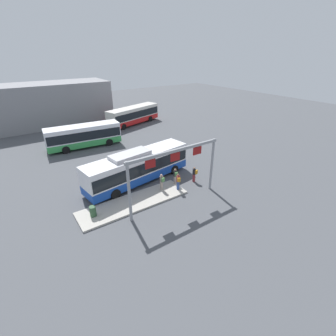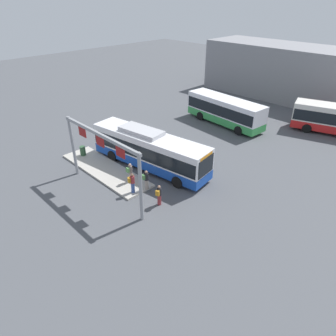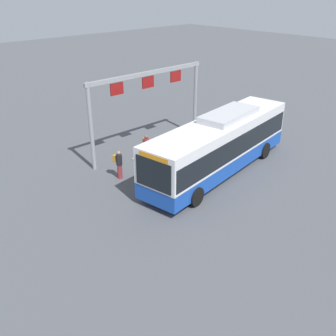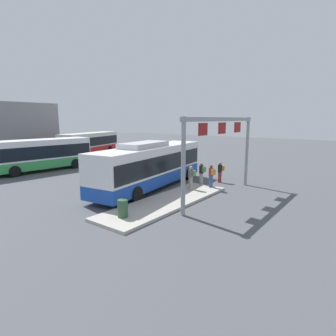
{
  "view_description": "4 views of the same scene",
  "coord_description": "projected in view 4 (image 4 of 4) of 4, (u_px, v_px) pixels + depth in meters",
  "views": [
    {
      "loc": [
        -9.93,
        -19.74,
        12.37
      ],
      "look_at": [
        2.84,
        -1.22,
        1.25
      ],
      "focal_mm": 25.62,
      "sensor_mm": 36.0,
      "label": 1
    },
    {
      "loc": [
        18.27,
        -15.77,
        13.8
      ],
      "look_at": [
        3.31,
        -0.98,
        1.63
      ],
      "focal_mm": 32.9,
      "sensor_mm": 36.0,
      "label": 2
    },
    {
      "loc": [
        16.24,
        13.03,
        10.21
      ],
      "look_at": [
        3.4,
        -0.66,
        1.12
      ],
      "focal_mm": 41.75,
      "sensor_mm": 36.0,
      "label": 3
    },
    {
      "loc": [
        -15.24,
        -13.15,
        5.08
      ],
      "look_at": [
        1.69,
        -0.3,
        1.29
      ],
      "focal_mm": 29.58,
      "sensor_mm": 36.0,
      "label": 4
    }
  ],
  "objects": [
    {
      "name": "person_boarding",
      "position": [
        220.0,
        172.0,
        22.25
      ],
      "size": [
        0.47,
        0.6,
        1.67
      ],
      "rotation": [
        0.0,
        0.0,
        1.92
      ],
      "color": "maroon",
      "rests_on": "ground"
    },
    {
      "name": "person_waiting_mid",
      "position": [
        202.0,
        173.0,
        20.95
      ],
      "size": [
        0.41,
        0.57,
        1.67
      ],
      "rotation": [
        0.0,
        0.0,
        1.37
      ],
      "color": "gray",
      "rests_on": "platform_curb"
    },
    {
      "name": "ground_plane",
      "position": [
        151.0,
        188.0,
        20.67
      ],
      "size": [
        120.0,
        120.0,
        0.0
      ],
      "primitive_type": "plane",
      "color": "#4C4F54"
    },
    {
      "name": "platform_curb",
      "position": [
        168.0,
        202.0,
        16.94
      ],
      "size": [
        10.0,
        2.8,
        0.16
      ],
      "primitive_type": "cube",
      "color": "#B2ADA3",
      "rests_on": "ground"
    },
    {
      "name": "platform_sign_gantry",
      "position": [
        222.0,
        140.0,
        17.48
      ],
      "size": [
        9.03,
        0.24,
        5.2
      ],
      "color": "gray",
      "rests_on": "ground"
    },
    {
      "name": "person_waiting_near",
      "position": [
        211.0,
        175.0,
        19.99
      ],
      "size": [
        0.48,
        0.6,
        1.67
      ],
      "rotation": [
        0.0,
        0.0,
        1.19
      ],
      "color": "#334C8C",
      "rests_on": "platform_curb"
    },
    {
      "name": "bus_background_left",
      "position": [
        39.0,
        153.0,
        26.99
      ],
      "size": [
        10.05,
        3.35,
        3.1
      ],
      "rotation": [
        0.0,
        0.0,
        -0.08
      ],
      "color": "green",
      "rests_on": "ground"
    },
    {
      "name": "person_waiting_far",
      "position": [
        191.0,
        177.0,
        19.46
      ],
      "size": [
        0.35,
        0.53,
        1.67
      ],
      "rotation": [
        0.0,
        0.0,
        1.6
      ],
      "color": "gray",
      "rests_on": "platform_curb"
    },
    {
      "name": "bus_background_right",
      "position": [
        90.0,
        142.0,
        39.65
      ],
      "size": [
        11.05,
        5.58,
        3.1
      ],
      "rotation": [
        0.0,
        0.0,
        3.44
      ],
      "color": "red",
      "rests_on": "ground"
    },
    {
      "name": "trash_bin",
      "position": [
        123.0,
        208.0,
        13.98
      ],
      "size": [
        0.52,
        0.52,
        0.9
      ],
      "primitive_type": "cylinder",
      "color": "#2D5133",
      "rests_on": "platform_curb"
    },
    {
      "name": "bus_main",
      "position": [
        151.0,
        164.0,
        20.34
      ],
      "size": [
        11.71,
        4.05,
        3.46
      ],
      "rotation": [
        0.0,
        0.0,
        0.14
      ],
      "color": "#1947AD",
      "rests_on": "ground"
    }
  ]
}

